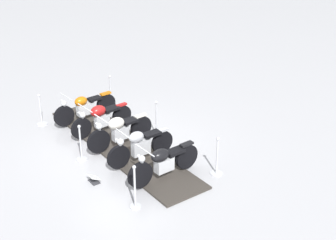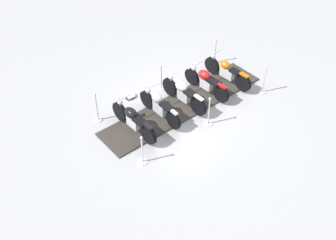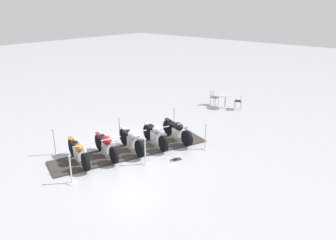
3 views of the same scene
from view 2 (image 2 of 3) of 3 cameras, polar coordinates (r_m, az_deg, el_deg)
The scene contains 14 objects.
ground_plane at distance 15.04m, azimuth 2.12°, elevation 2.02°, with size 80.00×80.00×0.00m, color #B2B2B7.
display_platform at distance 15.02m, azimuth 2.12°, elevation 2.11°, with size 6.57×1.41×0.06m, color #38332D.
motorcycle_copper at distance 16.00m, azimuth 8.03°, elevation 6.62°, with size 0.93×2.18×0.99m.
motorcycle_maroon at distance 15.32m, azimuth 5.18°, elevation 5.33°, with size 0.89×2.07×0.97m.
motorcycle_cream at distance 14.71m, azimuth 2.08°, elevation 3.78°, with size 0.93×2.10×1.03m.
motorcycle_chrome at distance 14.17m, azimuth -1.23°, elevation 1.98°, with size 0.93×2.02×0.99m.
motorcycle_black at distance 13.70m, azimuth -4.81°, elevation 0.07°, with size 0.94×2.14×1.02m.
stanchion_left_mid at distance 14.11m, azimuth 5.57°, elevation 0.59°, with size 0.34×0.34×1.14m.
stanchion_right_front at distance 17.18m, azimuth 6.42°, elevation 8.71°, with size 0.36×0.36×1.05m.
stanchion_right_rear at distance 14.36m, azimuth -9.67°, elevation 1.29°, with size 0.29×0.29×1.15m.
stanchion_left_rear at distance 12.80m, azimuth -3.53°, elevation -4.70°, with size 0.34×0.34×1.09m.
stanchion_left_front at distance 15.80m, azimuth 12.94°, elevation 4.92°, with size 0.29×0.29×1.13m.
stanchion_right_mid at distance 15.58m, azimuth -0.95°, elevation 5.39°, with size 0.30×0.30×1.08m.
info_placard at distance 15.37m, azimuth -5.19°, elevation 3.22°, with size 0.38×0.35×0.22m.
Camera 2 is at (10.21, 5.46, 9.60)m, focal length 44.56 mm.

